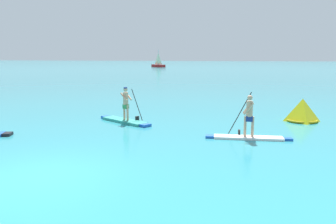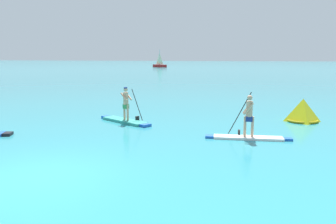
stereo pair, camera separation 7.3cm
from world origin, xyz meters
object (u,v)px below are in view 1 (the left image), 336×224
at_px(paddleboarder_far_right, 248,129).
at_px(race_marker_buoy, 302,111).
at_px(paddleboarder_mid_center, 125,116).
at_px(sailboat_left_horizon, 158,65).

relative_size(paddleboarder_far_right, race_marker_buoy, 2.17).
height_order(paddleboarder_mid_center, race_marker_buoy, paddleboarder_mid_center).
bearing_deg(paddleboarder_mid_center, race_marker_buoy, 45.06).
height_order(paddleboarder_far_right, race_marker_buoy, paddleboarder_far_right).
bearing_deg(race_marker_buoy, sailboat_left_horizon, 109.86).
distance_m(paddleboarder_mid_center, sailboat_left_horizon, 85.14).
bearing_deg(race_marker_buoy, paddleboarder_far_right, -121.79).
height_order(race_marker_buoy, sailboat_left_horizon, sailboat_left_horizon).
relative_size(race_marker_buoy, sailboat_left_horizon, 0.30).
xyz_separation_m(paddleboarder_far_right, race_marker_buoy, (2.74, 4.42, 0.12)).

